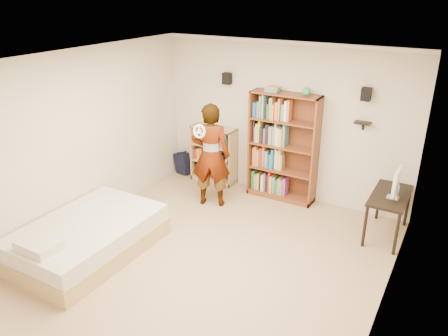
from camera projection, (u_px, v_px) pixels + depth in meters
The scene contains 14 objects.
ground at pixel (207, 261), 6.01m from camera, with size 4.50×5.00×0.01m, color tan.
room_shell at pixel (205, 140), 5.33m from camera, with size 4.52×5.02×2.71m.
crown_molding at pixel (204, 65), 4.98m from camera, with size 4.50×5.00×0.06m.
speaker_left at pixel (227, 78), 7.64m from camera, with size 0.14×0.12×0.20m, color black.
speaker_right at pixel (366, 94), 6.54m from camera, with size 0.14×0.12×0.20m, color black.
wall_shelf at pixel (363, 123), 6.72m from camera, with size 0.25×0.16×0.03m, color black.
tall_bookshelf at pixel (283, 148), 7.47m from camera, with size 1.19×0.35×1.88m, color brown, non-canonical shape.
low_bookshelf at pixel (214, 155), 8.27m from camera, with size 0.87×0.32×1.08m, color tan, non-canonical shape.
computer_desk at pixel (387, 215), 6.50m from camera, with size 0.50×1.01×0.69m, color black, non-canonical shape.
imac at pixel (395, 184), 6.18m from camera, with size 0.09×0.44×0.44m, color white, non-canonical shape.
daybed at pixel (88, 234), 6.09m from camera, with size 1.33×2.05×0.61m, color beige, non-canonical shape.
person at pixel (211, 155), 7.26m from camera, with size 0.65×0.43×1.78m, color black.
wii_wheel at pixel (199, 131), 6.79m from camera, with size 0.22×0.22×0.04m, color white.
navy_bag at pixel (183, 163), 8.74m from camera, with size 0.33×0.21×0.44m, color black, non-canonical shape.
Camera 1 is at (2.71, -4.27, 3.51)m, focal length 35.00 mm.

